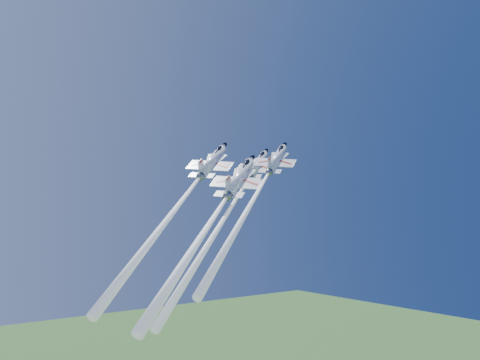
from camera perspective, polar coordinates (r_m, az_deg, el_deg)
jet_lead at (r=106.70m, az=-1.44°, el=-3.70°), size 38.39×25.33×40.80m
jet_left at (r=106.02m, az=-6.66°, el=-2.76°), size 38.07×25.06×39.48m
jet_right at (r=100.72m, az=1.39°, el=-2.18°), size 33.19×21.86×34.62m
jet_slot at (r=98.34m, az=-3.03°, el=-4.31°), size 35.64×23.42×36.22m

